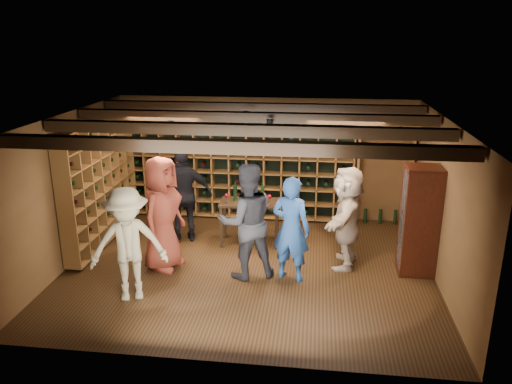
# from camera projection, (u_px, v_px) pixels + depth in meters

# --- Properties ---
(ground) EXTENTS (6.00, 6.00, 0.00)m
(ground) POSITION_uv_depth(u_px,v_px,m) (248.00, 268.00, 8.31)
(ground) COLOR #301D0D
(ground) RESTS_ON ground
(room_shell) EXTENTS (6.00, 6.00, 6.00)m
(room_shell) POSITION_uv_depth(u_px,v_px,m) (248.00, 123.00, 7.61)
(room_shell) COLOR brown
(room_shell) RESTS_ON ground
(wine_rack_back) EXTENTS (4.65, 0.30, 2.20)m
(wine_rack_back) POSITION_uv_depth(u_px,v_px,m) (238.00, 165.00, 10.22)
(wine_rack_back) COLOR brown
(wine_rack_back) RESTS_ON ground
(wine_rack_left) EXTENTS (0.30, 2.65, 2.20)m
(wine_rack_left) POSITION_uv_depth(u_px,v_px,m) (100.00, 182.00, 9.06)
(wine_rack_left) COLOR brown
(wine_rack_left) RESTS_ON ground
(crate_shelf) EXTENTS (1.20, 0.32, 2.07)m
(crate_shelf) POSITION_uv_depth(u_px,v_px,m) (386.00, 149.00, 9.73)
(crate_shelf) COLOR brown
(crate_shelf) RESTS_ON ground
(display_cabinet) EXTENTS (0.55, 0.50, 1.75)m
(display_cabinet) POSITION_uv_depth(u_px,v_px,m) (419.00, 223.00, 7.92)
(display_cabinet) COLOR #36120A
(display_cabinet) RESTS_ON ground
(man_blue_shirt) EXTENTS (0.71, 0.58, 1.69)m
(man_blue_shirt) POSITION_uv_depth(u_px,v_px,m) (291.00, 229.00, 7.71)
(man_blue_shirt) COLOR navy
(man_blue_shirt) RESTS_ON ground
(man_grey_suit) EXTENTS (1.10, 0.99, 1.86)m
(man_grey_suit) POSITION_uv_depth(u_px,v_px,m) (247.00, 222.00, 7.77)
(man_grey_suit) COLOR black
(man_grey_suit) RESTS_ON ground
(guest_red_floral) EXTENTS (0.82, 1.05, 1.89)m
(guest_red_floral) POSITION_uv_depth(u_px,v_px,m) (162.00, 213.00, 8.06)
(guest_red_floral) COLOR maroon
(guest_red_floral) RESTS_ON ground
(guest_woman_black) EXTENTS (1.13, 0.76, 1.78)m
(guest_woman_black) POSITION_uv_depth(u_px,v_px,m) (184.00, 195.00, 9.13)
(guest_woman_black) COLOR black
(guest_woman_black) RESTS_ON ground
(guest_khaki) EXTENTS (1.25, 0.95, 1.70)m
(guest_khaki) POSITION_uv_depth(u_px,v_px,m) (128.00, 245.00, 7.12)
(guest_khaki) COLOR #85795C
(guest_khaki) RESTS_ON ground
(guest_beige) EXTENTS (0.77, 1.65, 1.71)m
(guest_beige) POSITION_uv_depth(u_px,v_px,m) (347.00, 217.00, 8.17)
(guest_beige) COLOR tan
(guest_beige) RESTS_ON ground
(tasting_table) EXTENTS (1.10, 0.59, 1.10)m
(tasting_table) POSITION_uv_depth(u_px,v_px,m) (250.00, 206.00, 9.05)
(tasting_table) COLOR black
(tasting_table) RESTS_ON ground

